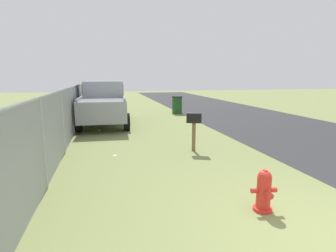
% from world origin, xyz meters
% --- Properties ---
extents(ground_plane, '(80.00, 80.00, 0.00)m').
position_xyz_m(ground_plane, '(0.00, 0.00, 0.00)').
color(ground_plane, olive).
extents(road_asphalt, '(60.00, 6.66, 0.01)m').
position_xyz_m(road_asphalt, '(6.00, -4.92, 0.00)').
color(road_asphalt, '#2D2D30').
rests_on(road_asphalt, ground).
extents(fire_hydrant, '(0.43, 0.47, 0.75)m').
position_xyz_m(fire_hydrant, '(0.85, 0.44, 0.36)').
color(fire_hydrant, red).
rests_on(fire_hydrant, ground).
extents(mailbox, '(0.36, 0.50, 1.23)m').
position_xyz_m(mailbox, '(4.81, 0.39, 0.97)').
color(mailbox, brown).
rests_on(mailbox, ground).
extents(pickup_truck, '(5.14, 2.44, 2.09)m').
position_xyz_m(pickup_truck, '(10.50, 3.11, 1.10)').
color(pickup_truck, '#93999E').
rests_on(pickup_truck, ground).
extents(trash_bin, '(0.65, 0.65, 1.11)m').
position_xyz_m(trash_bin, '(13.29, -1.35, 0.56)').
color(trash_bin, '#1E4C1E').
rests_on(trash_bin, ground).
extents(fence_section, '(19.20, 0.07, 1.93)m').
position_xyz_m(fence_section, '(9.60, 4.34, 1.04)').
color(fence_section, '#9EA3A8').
rests_on(fence_section, ground).
extents(litter_wrapper_near_hydrant, '(0.14, 0.15, 0.01)m').
position_xyz_m(litter_wrapper_near_hydrant, '(4.88, 2.83, 0.00)').
color(litter_wrapper_near_hydrant, silver).
rests_on(litter_wrapper_near_hydrant, ground).
extents(litter_cup_by_mailbox, '(0.12, 0.11, 0.08)m').
position_xyz_m(litter_cup_by_mailbox, '(8.82, 3.38, 0.04)').
color(litter_cup_by_mailbox, white).
rests_on(litter_cup_by_mailbox, ground).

